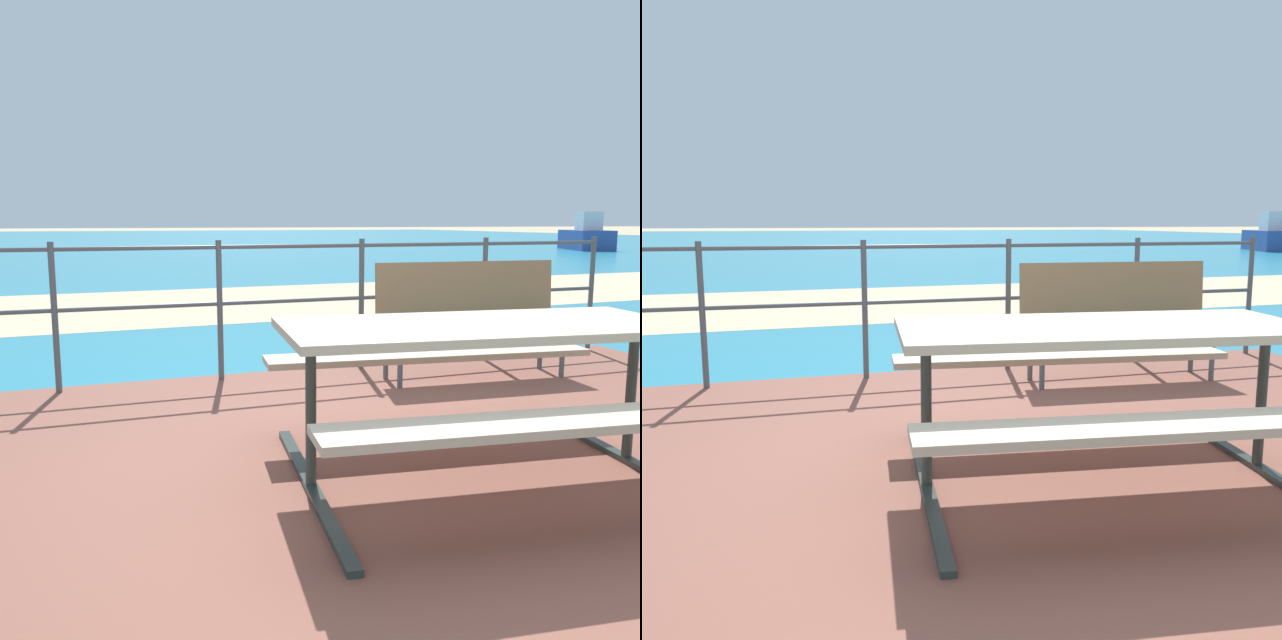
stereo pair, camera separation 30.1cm
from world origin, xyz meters
TOP-DOWN VIEW (x-y plane):
  - ground_plane at (0.00, 0.00)m, footprint 240.00×240.00m
  - patio_paving at (0.00, 0.00)m, footprint 6.40×5.20m
  - sea_water at (0.00, 40.00)m, footprint 90.00×90.00m
  - beach_strip at (0.00, 7.64)m, footprint 54.13×6.40m
  - picnic_table at (0.21, 0.11)m, footprint 2.07×1.77m
  - park_bench at (1.30, 1.92)m, footprint 1.55×0.54m
  - railing_fence at (0.00, 2.45)m, footprint 5.94×0.04m
  - boat_near at (19.34, 21.14)m, footprint 2.56×3.97m

SIDE VIEW (x-z plane):
  - ground_plane at x=0.00m, z-range 0.00..0.00m
  - sea_water at x=0.00m, z-range 0.00..0.01m
  - beach_strip at x=0.00m, z-range 0.00..0.01m
  - patio_paving at x=0.00m, z-range 0.00..0.06m
  - boat_near at x=19.34m, z-range -0.27..1.39m
  - park_bench at x=1.30m, z-range 0.15..1.05m
  - picnic_table at x=0.21m, z-range 0.27..1.02m
  - railing_fence at x=0.00m, z-range 0.19..1.27m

